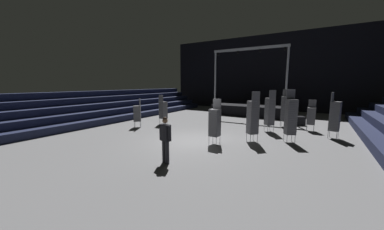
{
  "coord_description": "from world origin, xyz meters",
  "views": [
    {
      "loc": [
        5.24,
        -8.78,
        2.83
      ],
      "look_at": [
        0.28,
        -0.64,
        1.4
      ],
      "focal_mm": 19.48,
      "sensor_mm": 36.0,
      "label": 1
    }
  ],
  "objects_px": {
    "stage_riser": "(251,109)",
    "chair_stack_mid_left": "(285,108)",
    "chair_stack_mid_right": "(215,122)",
    "chair_stack_front_left": "(137,113)",
    "chair_stack_front_right": "(163,110)",
    "man_with_tie": "(165,137)",
    "chair_stack_aisle_left": "(270,111)",
    "chair_stack_rear_right": "(291,116)",
    "chair_stack_rear_centre": "(335,116)",
    "chair_stack_rear_left": "(311,116)",
    "chair_stack_mid_centre": "(253,117)",
    "equipment_road_case": "(297,121)"
  },
  "relations": [
    {
      "from": "stage_riser",
      "to": "chair_stack_mid_left",
      "type": "xyz_separation_m",
      "value": [
        3.38,
        -4.09,
        0.67
      ]
    },
    {
      "from": "chair_stack_mid_left",
      "to": "chair_stack_mid_right",
      "type": "distance_m",
      "value": 6.48
    },
    {
      "from": "chair_stack_front_left",
      "to": "chair_stack_front_right",
      "type": "relative_size",
      "value": 0.92
    },
    {
      "from": "man_with_tie",
      "to": "chair_stack_aisle_left",
      "type": "bearing_deg",
      "value": -89.88
    },
    {
      "from": "chair_stack_rear_right",
      "to": "chair_stack_aisle_left",
      "type": "xyz_separation_m",
      "value": [
        -1.34,
        1.9,
        -0.04
      ]
    },
    {
      "from": "chair_stack_mid_left",
      "to": "chair_stack_rear_centre",
      "type": "relative_size",
      "value": 1.04
    },
    {
      "from": "man_with_tie",
      "to": "chair_stack_rear_left",
      "type": "xyz_separation_m",
      "value": [
        4.24,
        8.65,
        -0.01
      ]
    },
    {
      "from": "chair_stack_rear_left",
      "to": "chair_stack_aisle_left",
      "type": "bearing_deg",
      "value": 35.28
    },
    {
      "from": "chair_stack_rear_centre",
      "to": "chair_stack_mid_left",
      "type": "bearing_deg",
      "value": -112.19
    },
    {
      "from": "chair_stack_mid_centre",
      "to": "chair_stack_rear_left",
      "type": "bearing_deg",
      "value": 14.46
    },
    {
      "from": "man_with_tie",
      "to": "chair_stack_rear_right",
      "type": "height_order",
      "value": "chair_stack_rear_right"
    },
    {
      "from": "chair_stack_mid_left",
      "to": "chair_stack_front_right",
      "type": "bearing_deg",
      "value": 23.6
    },
    {
      "from": "chair_stack_aisle_left",
      "to": "equipment_road_case",
      "type": "distance_m",
      "value": 3.55
    },
    {
      "from": "equipment_road_case",
      "to": "stage_riser",
      "type": "bearing_deg",
      "value": 144.59
    },
    {
      "from": "chair_stack_front_right",
      "to": "equipment_road_case",
      "type": "height_order",
      "value": "chair_stack_front_right"
    },
    {
      "from": "chair_stack_mid_right",
      "to": "chair_stack_rear_right",
      "type": "xyz_separation_m",
      "value": [
        2.97,
        2.21,
        0.21
      ]
    },
    {
      "from": "chair_stack_rear_left",
      "to": "stage_riser",
      "type": "bearing_deg",
      "value": -42.6
    },
    {
      "from": "man_with_tie",
      "to": "chair_stack_aisle_left",
      "type": "height_order",
      "value": "chair_stack_aisle_left"
    },
    {
      "from": "chair_stack_front_right",
      "to": "chair_stack_mid_centre",
      "type": "bearing_deg",
      "value": -5.19
    },
    {
      "from": "man_with_tie",
      "to": "equipment_road_case",
      "type": "relative_size",
      "value": 1.88
    },
    {
      "from": "man_with_tie",
      "to": "chair_stack_mid_right",
      "type": "height_order",
      "value": "chair_stack_mid_right"
    },
    {
      "from": "chair_stack_mid_left",
      "to": "chair_stack_aisle_left",
      "type": "xyz_separation_m",
      "value": [
        -0.56,
        -1.99,
        0.0
      ]
    },
    {
      "from": "stage_riser",
      "to": "chair_stack_front_right",
      "type": "bearing_deg",
      "value": -118.49
    },
    {
      "from": "chair_stack_front_right",
      "to": "chair_stack_mid_centre",
      "type": "xyz_separation_m",
      "value": [
        6.65,
        -1.29,
        0.21
      ]
    },
    {
      "from": "chair_stack_mid_left",
      "to": "chair_stack_mid_right",
      "type": "bearing_deg",
      "value": 69.13
    },
    {
      "from": "chair_stack_mid_right",
      "to": "chair_stack_aisle_left",
      "type": "bearing_deg",
      "value": -108.77
    },
    {
      "from": "chair_stack_mid_centre",
      "to": "chair_stack_rear_right",
      "type": "height_order",
      "value": "chair_stack_rear_right"
    },
    {
      "from": "chair_stack_front_right",
      "to": "chair_stack_aisle_left",
      "type": "distance_m",
      "value": 7.05
    },
    {
      "from": "chair_stack_front_left",
      "to": "chair_stack_rear_left",
      "type": "height_order",
      "value": "same"
    },
    {
      "from": "chair_stack_front_right",
      "to": "chair_stack_aisle_left",
      "type": "relative_size",
      "value": 0.83
    },
    {
      "from": "equipment_road_case",
      "to": "chair_stack_rear_left",
      "type": "bearing_deg",
      "value": -63.53
    },
    {
      "from": "chair_stack_front_left",
      "to": "chair_stack_mid_right",
      "type": "xyz_separation_m",
      "value": [
        6.0,
        -0.92,
        0.13
      ]
    },
    {
      "from": "man_with_tie",
      "to": "equipment_road_case",
      "type": "height_order",
      "value": "man_with_tie"
    },
    {
      "from": "man_with_tie",
      "to": "chair_stack_rear_right",
      "type": "distance_m",
      "value": 6.32
    },
    {
      "from": "chair_stack_rear_left",
      "to": "equipment_road_case",
      "type": "distance_m",
      "value": 2.02
    },
    {
      "from": "chair_stack_mid_centre",
      "to": "chair_stack_front_right",
      "type": "bearing_deg",
      "value": 122.82
    },
    {
      "from": "chair_stack_mid_right",
      "to": "chair_stack_mid_centre",
      "type": "distance_m",
      "value": 1.96
    },
    {
      "from": "chair_stack_mid_centre",
      "to": "chair_stack_aisle_left",
      "type": "relative_size",
      "value": 1.0
    },
    {
      "from": "stage_riser",
      "to": "chair_stack_mid_centre",
      "type": "distance_m",
      "value": 9.2
    },
    {
      "from": "man_with_tie",
      "to": "chair_stack_mid_right",
      "type": "relative_size",
      "value": 0.79
    },
    {
      "from": "man_with_tie",
      "to": "chair_stack_front_left",
      "type": "xyz_separation_m",
      "value": [
        -5.51,
        3.99,
        -0.01
      ]
    },
    {
      "from": "stage_riser",
      "to": "chair_stack_aisle_left",
      "type": "bearing_deg",
      "value": -65.11
    },
    {
      "from": "chair_stack_mid_left",
      "to": "chair_stack_rear_right",
      "type": "xyz_separation_m",
      "value": [
        0.78,
        -3.89,
        0.04
      ]
    },
    {
      "from": "chair_stack_rear_right",
      "to": "equipment_road_case",
      "type": "bearing_deg",
      "value": -118.52
    },
    {
      "from": "man_with_tie",
      "to": "equipment_road_case",
      "type": "xyz_separation_m",
      "value": [
        3.38,
        10.36,
        -0.66
      ]
    },
    {
      "from": "chair_stack_rear_right",
      "to": "chair_stack_rear_centre",
      "type": "bearing_deg",
      "value": -162.23
    },
    {
      "from": "chair_stack_rear_left",
      "to": "chair_stack_rear_right",
      "type": "relative_size",
      "value": 0.73
    },
    {
      "from": "chair_stack_rear_centre",
      "to": "chair_stack_aisle_left",
      "type": "xyz_separation_m",
      "value": [
        -3.2,
        -0.11,
        0.04
      ]
    },
    {
      "from": "chair_stack_mid_centre",
      "to": "chair_stack_rear_centre",
      "type": "height_order",
      "value": "chair_stack_mid_centre"
    },
    {
      "from": "man_with_tie",
      "to": "chair_stack_front_right",
      "type": "relative_size",
      "value": 0.82
    }
  ]
}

